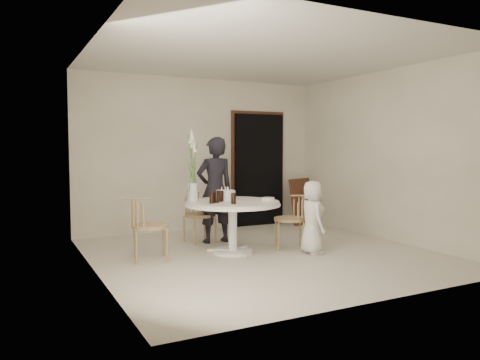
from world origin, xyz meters
name	(u,v)px	position (x,y,z in m)	size (l,w,h in m)	color
ground	(263,254)	(0.00, 0.00, 0.00)	(4.50, 4.50, 0.00)	beige
room_shell	(264,137)	(0.00, 0.00, 1.62)	(4.50, 4.50, 4.50)	silver
doorway	(259,170)	(1.15, 2.19, 1.05)	(1.00, 0.10, 2.10)	black
door_trim	(258,167)	(1.15, 2.23, 1.11)	(1.12, 0.03, 2.22)	brown
table	(233,209)	(-0.35, 0.25, 0.62)	(1.33, 1.33, 0.73)	white
picture_frame	(302,201)	(1.95, 1.90, 0.44)	(0.66, 0.04, 0.88)	brown
chair_far	(196,209)	(-0.50, 1.25, 0.51)	(0.47, 0.50, 0.79)	tan
chair_right	(297,213)	(0.63, 0.11, 0.51)	(0.58, 0.56, 0.79)	tan
chair_left	(141,220)	(-1.61, 0.38, 0.54)	(0.55, 0.52, 0.83)	tan
girl	(215,190)	(-0.27, 1.04, 0.82)	(0.60, 0.39, 1.64)	black
boy	(312,217)	(0.62, -0.28, 0.51)	(0.50, 0.32, 1.02)	white
birthday_cake	(225,195)	(-0.37, 0.44, 0.80)	(0.28, 0.28, 0.19)	white
cola_tumbler_a	(216,197)	(-0.63, 0.18, 0.81)	(0.08, 0.08, 0.16)	black
cola_tumbler_b	(233,199)	(-0.49, -0.05, 0.80)	(0.07, 0.07, 0.15)	black
cola_tumbler_c	(212,198)	(-0.72, 0.13, 0.80)	(0.07, 0.07, 0.15)	black
cola_tumbler_d	(221,196)	(-0.51, 0.28, 0.81)	(0.07, 0.07, 0.15)	black
plate_stack	(268,199)	(0.12, 0.08, 0.75)	(0.18, 0.18, 0.05)	silver
flower_vase	(193,171)	(-0.85, 0.48, 1.15)	(0.14, 0.14, 1.01)	silver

